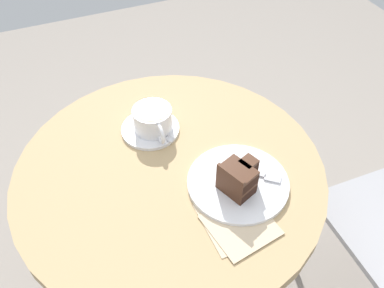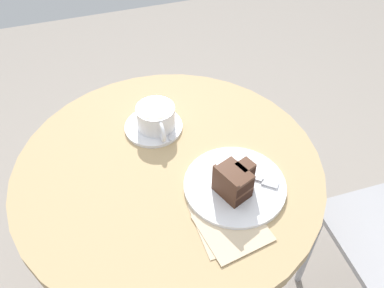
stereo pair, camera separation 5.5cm
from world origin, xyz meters
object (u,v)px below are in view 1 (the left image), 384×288
Objects in this scene: cake_slice at (238,178)px; napkin at (238,221)px; saucer at (152,129)px; teaspoon at (168,131)px; cake_plate at (238,183)px; coffee_cup at (153,119)px; fork at (256,174)px.

cake_slice reaches higher than napkin.
cake_slice reaches higher than saucer.
teaspoon is 0.48× the size of cake_plate.
cake_plate is at bearing 146.54° from cake_slice.
coffee_cup is 1.07× the size of fork.
teaspoon is (0.03, 0.03, 0.01)m from saucer.
coffee_cup is 0.05m from teaspoon.
cake_slice is at bearing 28.57° from teaspoon.
cake_plate reaches higher than napkin.
cake_plate is 2.48× the size of cake_slice.
fork reaches higher than napkin.
coffee_cup reaches higher than saucer.
cake_plate is at bearing 26.46° from saucer.
fork is at bearing 106.23° from cake_slice.
coffee_cup is at bearing -157.64° from cake_slice.
coffee_cup is (0.00, 0.00, 0.04)m from saucer.
coffee_cup is 0.27m from cake_plate.
cake_plate is 0.10m from napkin.
saucer is 0.30m from fork.
teaspoon is 0.25m from cake_slice.
teaspoon is at bearing 48.12° from coffee_cup.
teaspoon is 1.18× the size of cake_slice.
cake_slice is 0.75× the size of fork.
teaspoon reaches higher than saucer.
teaspoon is at bearing -171.89° from napkin.
teaspoon is at bearing -161.56° from cake_slice.
cake_slice is 0.07m from fork.
saucer is 0.04m from coffee_cup.
coffee_cup is 1.42× the size of cake_slice.
napkin is (0.09, -0.09, -0.01)m from fork.
fork reaches higher than cake_plate.
napkin is (0.09, -0.05, -0.00)m from cake_plate.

